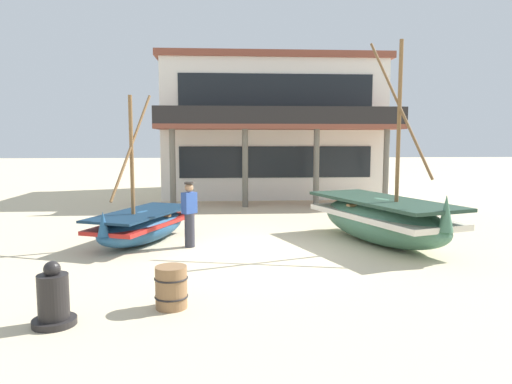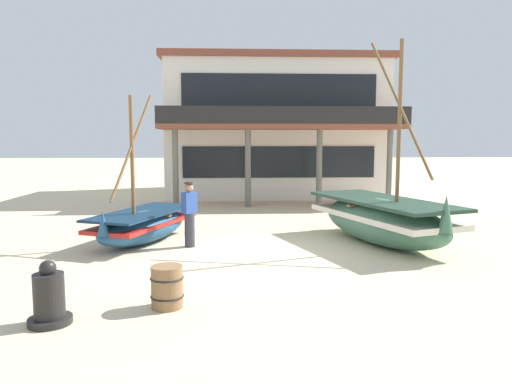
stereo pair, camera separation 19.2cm
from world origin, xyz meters
name	(u,v)px [view 1 (the left image)]	position (x,y,z in m)	size (l,w,h in m)	color
ground_plane	(259,254)	(0.00, 0.00, 0.00)	(120.00, 120.00, 0.00)	beige
fishing_boat_near_left	(143,225)	(-3.03, 1.49, 0.48)	(2.66, 3.90, 3.96)	#23517A
fishing_boat_centre_large	(382,219)	(3.35, 0.94, 0.67)	(3.19, 5.03, 5.33)	#427056
fisherman_by_hull	(189,215)	(-1.72, 0.85, 0.83)	(0.41, 0.41, 1.68)	#33333D
capstan_winch	(53,300)	(-3.37, -4.24, 0.39)	(0.65, 0.65, 0.98)	black
wooden_barrel	(171,287)	(-1.70, -3.62, 0.35)	(0.56, 0.56, 0.70)	olive
harbor_building_main	(269,128)	(1.49, 13.31, 3.34)	(10.67, 9.22, 6.67)	white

